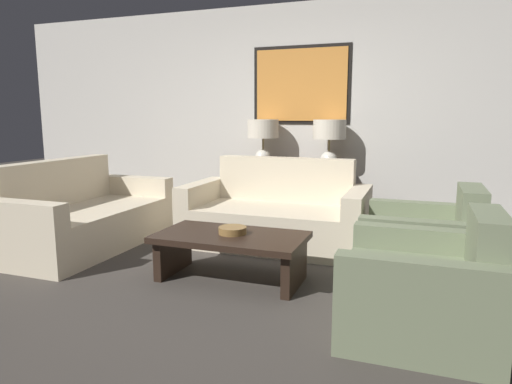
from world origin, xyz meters
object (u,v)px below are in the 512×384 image
Objects in this scene: coffee_table at (231,246)px; decorative_bowl at (233,230)px; armchair_near_camera at (424,292)px; console_table at (294,199)px; table_lamp_left at (263,135)px; couch_by_back_wall at (276,217)px; armchair_near_back_wall at (424,248)px; table_lamp_right at (329,136)px; couch_by_side at (83,218)px.

coffee_table is 0.13m from decorative_bowl.
armchair_near_camera reaches higher than coffee_table.
console_table is 0.85m from table_lamp_left.
couch_by_back_wall is at bearing -61.09° from table_lamp_left.
decorative_bowl is at bearing -162.47° from armchair_near_back_wall.
table_lamp_right reaches higher than coffee_table.
table_lamp_left is at bearing 128.19° from armchair_near_camera.
table_lamp_left is 2.23m from couch_by_side.
decorative_bowl is at bearing -90.71° from console_table.
coffee_table is (-0.03, -1.15, -0.01)m from couch_by_back_wall.
console_table is at bearing 136.64° from armchair_near_back_wall.
table_lamp_left is 3.12m from armchair_near_camera.
table_lamp_left reaches higher than console_table.
decorative_bowl is (0.01, 0.02, 0.13)m from coffee_table.
table_lamp_left reaches higher than coffee_table.
table_lamp_left is (-0.40, 0.00, 0.75)m from console_table.
table_lamp_left is 0.47× the size of coffee_table.
armchair_near_back_wall reaches higher than console_table.
table_lamp_right is 2.02m from decorative_bowl.
coffee_table is 1.57m from armchair_near_back_wall.
armchair_near_camera is at bearing -65.82° from table_lamp_right.
console_table is 2.01m from armchair_near_back_wall.
armchair_near_camera is (1.46, -1.64, -0.01)m from couch_by_back_wall.
armchair_near_camera is (1.46, -2.36, -0.08)m from console_table.
table_lamp_left is 2.01m from decorative_bowl.
console_table is at bearing 0.00° from table_lamp_left.
console_table is 1.85m from decorative_bowl.
table_lamp_left is 0.64× the size of armchair_near_back_wall.
table_lamp_right reaches higher than armchair_near_back_wall.
console_table reaches higher than coffee_table.
decorative_bowl is (0.38, -1.85, -0.70)m from table_lamp_left.
table_lamp_right is 0.31× the size of couch_by_back_wall.
coffee_table is at bearing 161.70° from armchair_near_camera.
console_table is 5.70× the size of decorative_bowl.
couch_by_side is (-1.86, -0.75, 0.00)m from couch_by_back_wall.
couch_by_back_wall is 2.09× the size of armchair_near_camera.
armchair_near_back_wall is (1.46, -0.66, -0.01)m from couch_by_back_wall.
table_lamp_left is 0.80m from table_lamp_right.
couch_by_side reaches higher than armchair_near_back_wall.
couch_by_side is at bearing 164.99° from armchair_near_camera.
table_lamp_left is 2.46m from armchair_near_back_wall.
couch_by_back_wall is (0.40, -0.72, -0.82)m from table_lamp_left.
armchair_near_camera is at bearing -58.29° from console_table.
console_table is at bearing 89.13° from coffee_table.
armchair_near_camera is at bearing -15.01° from couch_by_side.
armchair_near_camera is (1.06, -2.36, -0.83)m from table_lamp_right.
table_lamp_left is 2.51× the size of decorative_bowl.
table_lamp_left is 1.17m from couch_by_back_wall.
decorative_bowl is (-0.02, -1.12, 0.12)m from couch_by_back_wall.
armchair_near_camera reaches higher than decorative_bowl.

